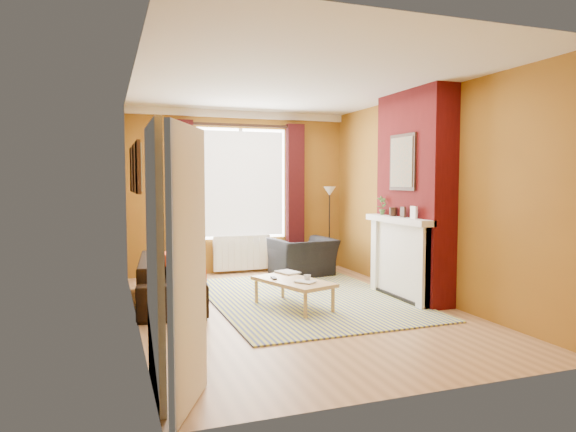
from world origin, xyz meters
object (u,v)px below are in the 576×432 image
object	(u,v)px
wicker_stool	(277,262)
floor_lamp	(329,204)
coffee_table	(293,283)
sofa	(171,280)
armchair	(303,257)

from	to	relation	value
wicker_stool	floor_lamp	bearing A→B (deg)	0.00
coffee_table	wicker_stool	distance (m)	2.47
sofa	floor_lamp	distance (m)	3.47
coffee_table	floor_lamp	bearing A→B (deg)	37.82
floor_lamp	armchair	bearing A→B (deg)	-149.71
sofa	armchair	size ratio (longest dim) A/B	2.12
coffee_table	floor_lamp	world-z (taller)	floor_lamp
sofa	wicker_stool	xyz separation A→B (m)	(1.98, 1.55, -0.11)
wicker_stool	floor_lamp	distance (m)	1.40
sofa	coffee_table	bearing A→B (deg)	-115.07
sofa	floor_lamp	bearing A→B (deg)	-56.45
armchair	floor_lamp	bearing A→B (deg)	-156.80
sofa	floor_lamp	xyz separation A→B (m)	(2.97, 1.55, 0.88)
armchair	floor_lamp	size ratio (longest dim) A/B	0.65
coffee_table	sofa	bearing A→B (deg)	130.03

